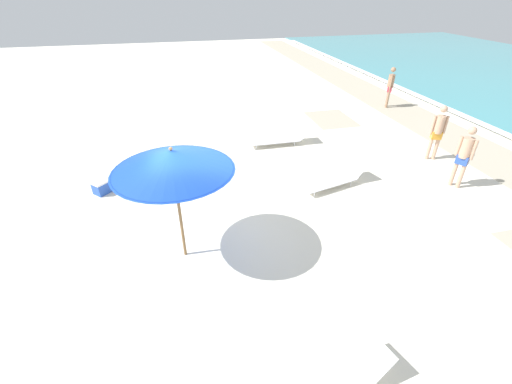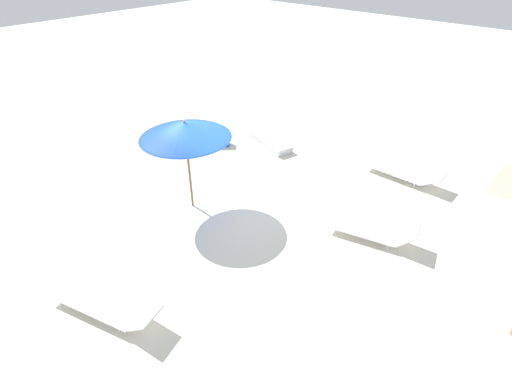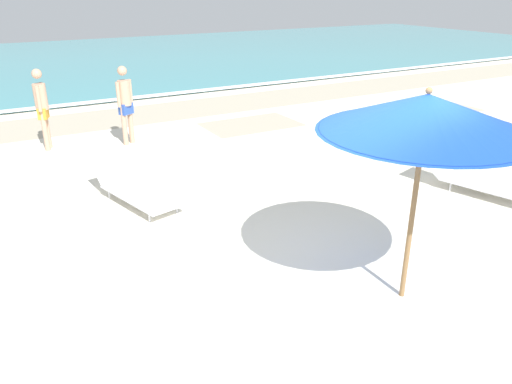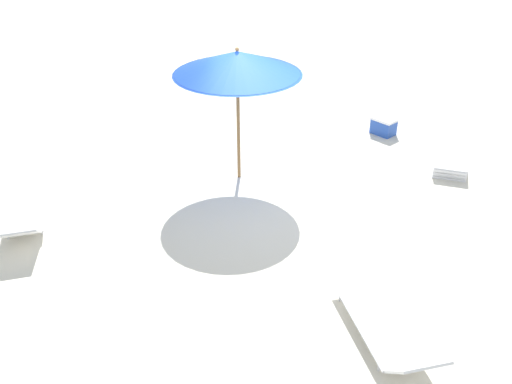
{
  "view_description": "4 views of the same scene",
  "coord_description": "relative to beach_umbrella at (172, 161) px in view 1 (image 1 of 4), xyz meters",
  "views": [
    {
      "loc": [
        6.38,
        -0.62,
        4.92
      ],
      "look_at": [
        -0.19,
        0.98,
        0.76
      ],
      "focal_mm": 24.0,
      "sensor_mm": 36.0,
      "label": 1
    },
    {
      "loc": [
        6.16,
        6.33,
        6.18
      ],
      "look_at": [
        0.06,
        0.93,
        0.86
      ],
      "focal_mm": 28.0,
      "sensor_mm": 36.0,
      "label": 2
    },
    {
      "loc": [
        -3.26,
        -4.28,
        3.44
      ],
      "look_at": [
        -0.23,
        1.11,
        0.84
      ],
      "focal_mm": 35.0,
      "sensor_mm": 36.0,
      "label": 3
    },
    {
      "loc": [
        0.29,
        8.69,
        5.16
      ],
      "look_at": [
        0.36,
        1.37,
        0.92
      ],
      "focal_mm": 40.0,
      "sensor_mm": 36.0,
      "label": 4
    }
  ],
  "objects": [
    {
      "name": "sun_lounger_near_water_right",
      "position": [
        -5.06,
        3.64,
        -1.99
      ],
      "size": [
        0.64,
        2.24,
        0.49
      ],
      "rotation": [
        0.0,
        0.0,
        -0.01
      ],
      "color": "white",
      "rests_on": "ground_plane"
    },
    {
      "name": "beachgoer_wading_adult",
      "position": [
        -1.09,
        7.55,
        -1.2
      ],
      "size": [
        0.4,
        0.31,
        1.76
      ],
      "rotation": [
        0.0,
        0.0,
        3.66
      ],
      "color": "tan",
      "rests_on": "ground_plane"
    },
    {
      "name": "beachgoer_strolling_adult",
      "position": [
        -7.97,
        9.65,
        -1.2
      ],
      "size": [
        0.39,
        0.31,
        1.76
      ],
      "rotation": [
        0.0,
        0.0,
        5.73
      ],
      "color": "#A37A5B",
      "rests_on": "ground_plane"
    },
    {
      "name": "sun_lounger_beside_umbrella",
      "position": [
        -1.95,
        4.28,
        -1.98
      ],
      "size": [
        1.08,
        2.1,
        0.58
      ],
      "rotation": [
        0.0,
        0.0,
        0.25
      ],
      "color": "white",
      "rests_on": "ground_plane"
    },
    {
      "name": "beachgoer_shoreline_child",
      "position": [
        -2.77,
        8.04,
        -1.2
      ],
      "size": [
        0.27,
        0.43,
        1.76
      ],
      "rotation": [
        0.0,
        0.0,
        4.36
      ],
      "color": "tan",
      "rests_on": "ground_plane"
    },
    {
      "name": "ground_plane",
      "position": [
        -0.7,
        0.78,
        -2.28
      ],
      "size": [
        60.0,
        60.0,
        0.16
      ],
      "color": "silver"
    },
    {
      "name": "cooler_box",
      "position": [
        -3.08,
        -2.01,
        -2.01
      ],
      "size": [
        0.6,
        0.61,
        0.37
      ],
      "rotation": [
        0.0,
        0.0,
        2.33
      ],
      "color": "blue",
      "rests_on": "ground_plane"
    },
    {
      "name": "beach_umbrella",
      "position": [
        0.0,
        0.0,
        0.0
      ],
      "size": [
        2.24,
        2.24,
        2.47
      ],
      "color": "olive",
      "rests_on": "ground_plane"
    },
    {
      "name": "lounger_stack",
      "position": [
        -4.18,
        -0.76,
        -2.08
      ],
      "size": [
        1.12,
        1.98,
        0.24
      ],
      "rotation": [
        0.0,
        0.0,
        -0.29
      ],
      "color": "white",
      "rests_on": "ground_plane"
    }
  ]
}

